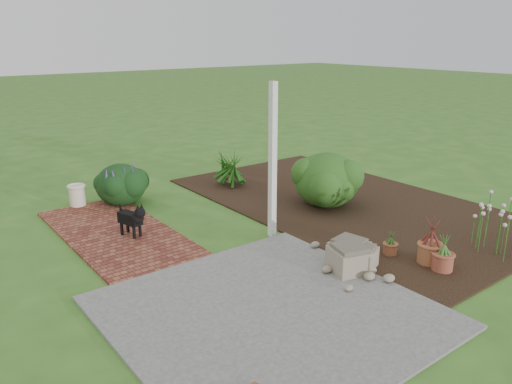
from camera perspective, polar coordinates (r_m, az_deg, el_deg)
ground at (r=8.01m, az=0.60°, el=-5.73°), size 80.00×80.00×0.00m
concrete_patio at (r=6.09m, az=1.49°, el=-13.52°), size 3.50×3.50×0.04m
brick_path at (r=8.65m, az=-15.66°, el=-4.46°), size 1.60×3.50×0.04m
garden_bed at (r=9.96m, az=10.22°, el=-1.22°), size 4.00×7.00×0.03m
veranda_post at (r=7.87m, az=1.91°, el=3.44°), size 0.10×0.10×2.50m
stone_trough_near at (r=7.17m, az=11.78°, el=-7.41°), size 0.55×0.55×0.28m
stone_trough_mid at (r=7.04m, az=10.59°, el=-7.65°), size 0.60×0.60×0.32m
stone_trough_far at (r=7.29m, az=10.55°, el=-6.80°), size 0.54×0.54×0.31m
black_dog at (r=8.26m, az=-13.98°, el=-2.87°), size 0.31×0.60×0.53m
cream_ceramic_urn at (r=10.12m, az=-19.77°, el=-0.37°), size 0.31×0.31×0.39m
evergreen_shrub at (r=9.59m, az=8.09°, el=1.55°), size 1.49×1.49×1.05m
agapanthus_clump_back at (r=10.85m, az=7.22°, el=2.76°), size 1.08×1.08×0.80m
agapanthus_clump_front at (r=10.82m, az=-3.09°, el=3.02°), size 1.02×1.02×0.87m
pink_flower_patch at (r=8.45m, az=26.43°, el=-3.54°), size 1.42×1.42×0.72m
terracotta_pot_bronze at (r=7.62m, az=19.29°, el=-6.60°), size 0.39×0.39×0.29m
terracotta_pot_small_left at (r=7.75m, az=15.09°, el=-6.25°), size 0.21×0.21×0.17m
terracotta_pot_small_right at (r=7.46m, az=20.54°, el=-7.46°), size 0.30×0.30×0.24m
purple_flowering_bush at (r=10.03m, az=-15.20°, el=0.94°), size 1.07×1.07×0.82m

